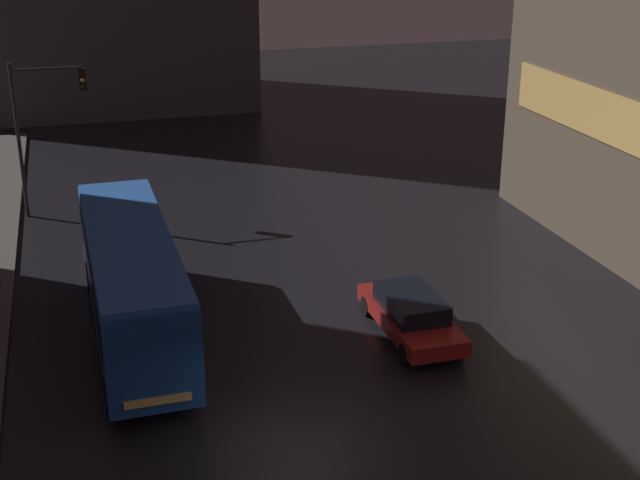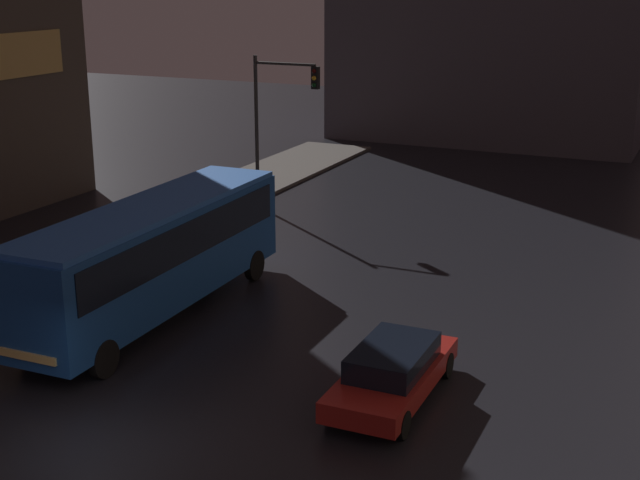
{
  "view_description": "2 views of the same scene",
  "coord_description": "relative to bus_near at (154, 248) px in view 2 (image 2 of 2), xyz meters",
  "views": [
    {
      "loc": [
        -4.5,
        -17.84,
        12.69
      ],
      "look_at": [
        2.79,
        7.75,
        2.4
      ],
      "focal_mm": 50.0,
      "sensor_mm": 36.0,
      "label": 1
    },
    {
      "loc": [
        11.47,
        -13.12,
        9.78
      ],
      "look_at": [
        1.54,
        8.44,
        2.63
      ],
      "focal_mm": 50.0,
      "sensor_mm": 36.0,
      "label": 2
    }
  ],
  "objects": [
    {
      "name": "traffic_light_main",
      "position": [
        -2.47,
        12.56,
        2.24
      ],
      "size": [
        2.99,
        0.35,
        6.49
      ],
      "color": "#2D2D2D",
      "rests_on": "ground"
    },
    {
      "name": "bus_near",
      "position": [
        0.0,
        0.0,
        0.0
      ],
      "size": [
        2.67,
        11.03,
        3.41
      ],
      "rotation": [
        0.0,
        0.0,
        3.16
      ],
      "color": "#194793",
      "rests_on": "ground"
    },
    {
      "name": "car_taxi",
      "position": [
        8.17,
        -2.11,
        -1.39
      ],
      "size": [
        1.92,
        4.8,
        1.36
      ],
      "rotation": [
        0.0,
        0.0,
        3.15
      ],
      "color": "maroon",
      "rests_on": "ground"
    },
    {
      "name": "ground_plane",
      "position": [
        3.21,
        -7.25,
        -2.1
      ],
      "size": [
        120.0,
        120.0,
        0.0
      ],
      "primitive_type": "plane",
      "color": "black"
    },
    {
      "name": "pedestrian_mid",
      "position": [
        -4.36,
        5.13,
        -0.99
      ],
      "size": [
        0.39,
        0.39,
        1.64
      ],
      "rotation": [
        0.0,
        0.0,
        3.06
      ],
      "color": "black",
      "rests_on": "sidewalk_left"
    },
    {
      "name": "sidewalk_left",
      "position": [
        -5.79,
        2.75,
        -2.03
      ],
      "size": [
        4.0,
        48.0,
        0.15
      ],
      "color": "#56514C",
      "rests_on": "ground"
    }
  ]
}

